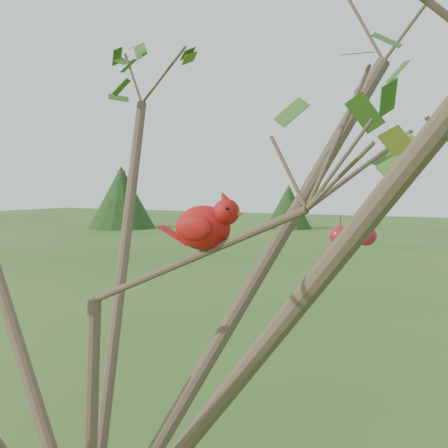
# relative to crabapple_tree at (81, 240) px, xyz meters

# --- Properties ---
(crabapple_tree) EXTENTS (2.35, 2.05, 2.95)m
(crabapple_tree) POSITION_rel_crabapple_tree_xyz_m (0.00, 0.00, 0.00)
(crabapple_tree) COLOR #3F2F22
(crabapple_tree) RESTS_ON ground
(cardinal) EXTENTS (0.21, 0.11, 0.15)m
(cardinal) POSITION_rel_crabapple_tree_xyz_m (0.28, 0.10, 0.04)
(cardinal) COLOR #AE140E
(cardinal) RESTS_ON ground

